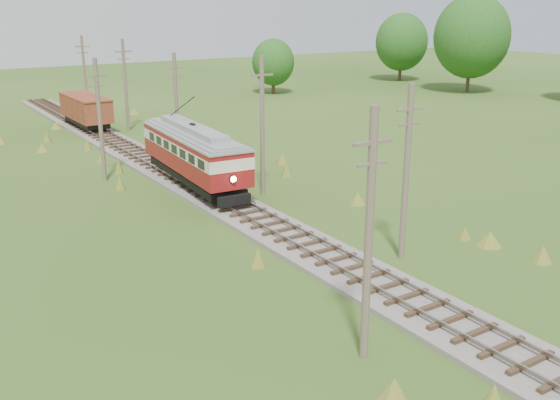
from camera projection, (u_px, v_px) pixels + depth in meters
railbed_main at (199, 188)px, 41.98m from camera, size 3.60×96.00×0.57m
streetcar at (194, 150)px, 41.72m from camera, size 3.81×12.81×5.81m
gondola at (86, 109)px, 61.74m from camera, size 2.93×8.66×2.86m
gravel_pile at (176, 143)px, 54.00m from camera, size 3.08×3.27×1.12m
utility_pole_r_2 at (406, 172)px, 29.61m from camera, size 1.60×0.30×8.60m
utility_pole_r_3 at (262, 125)px, 39.91m from camera, size 1.60×0.30×9.00m
utility_pole_r_4 at (176, 104)px, 50.30m from camera, size 1.60×0.30×8.40m
utility_pole_r_5 at (125, 84)px, 60.84m from camera, size 1.60×0.30×8.90m
utility_pole_r_6 at (85, 74)px, 71.18m from camera, size 1.60×0.30×8.70m
utility_pole_l_a at (369, 236)px, 20.86m from camera, size 1.60×0.30×9.00m
utility_pole_l_b at (100, 119)px, 43.18m from camera, size 1.60×0.30×8.60m
tree_right_4 at (472, 37)px, 86.94m from camera, size 10.50×10.50×13.53m
tree_right_5 at (402, 42)px, 101.26m from camera, size 8.40×8.40×10.82m
tree_mid_b at (273, 62)px, 86.72m from camera, size 5.88×5.88×7.57m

